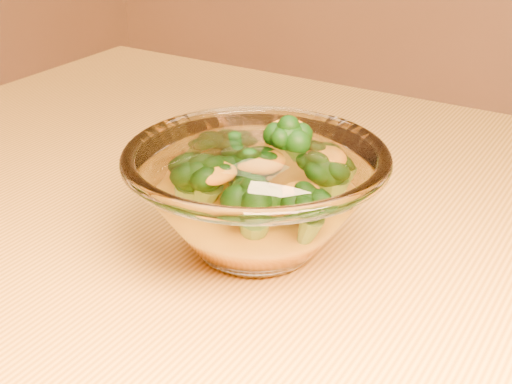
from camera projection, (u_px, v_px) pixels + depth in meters
The scene contains 4 objects.
table at pixel (358, 363), 0.60m from camera, with size 1.20×0.80×0.75m.
glass_bowl at pixel (256, 197), 0.55m from camera, with size 0.21×0.21×0.09m.
cheese_sauce at pixel (256, 219), 0.56m from camera, with size 0.12×0.12×0.03m, color orange.
broccoli_heap at pixel (255, 178), 0.56m from camera, with size 0.14×0.12×0.08m.
Camera 1 is at (0.17, -0.45, 1.05)m, focal length 50.00 mm.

